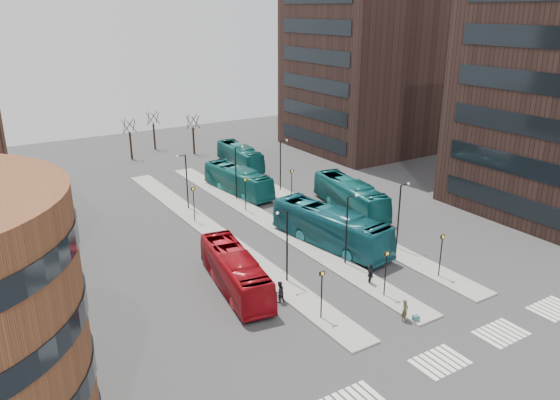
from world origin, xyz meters
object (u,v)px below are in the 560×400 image
suitcase (416,319)px  teal_bus_d (240,156)px  red_bus (235,271)px  commuter_c (372,256)px  teal_bus_b (238,180)px  commuter_b (371,275)px  traveller (405,310)px  teal_bus_c (350,196)px  commuter_a (279,292)px  teal_bus_a (330,227)px

suitcase → teal_bus_d: bearing=92.7°
red_bus → commuter_c: (11.99, -2.43, -0.78)m
teal_bus_b → teal_bus_d: teal_bus_b is taller
commuter_b → commuter_c: 3.80m
suitcase → traveller: traveller is taller
teal_bus_c → commuter_a: (-17.11, -12.69, -0.81)m
teal_bus_c → commuter_b: (-9.52, -14.27, -0.76)m
commuter_a → suitcase: bearing=123.4°
teal_bus_d → commuter_b: bearing=-97.0°
teal_bus_d → traveller: bearing=-97.5°
teal_bus_d → commuter_a: bearing=-108.9°
teal_bus_a → teal_bus_d: 28.63m
teal_bus_b → teal_bus_c: teal_bus_c is taller
teal_bus_d → commuter_a: teal_bus_d is taller
teal_bus_c → traveller: 22.49m
commuter_b → suitcase: bearing=-165.3°
teal_bus_d → commuter_c: (-4.97, -33.21, -0.76)m
suitcase → teal_bus_b: 32.11m
suitcase → traveller: 0.97m
teal_bus_a → teal_bus_d: bearing=69.7°
suitcase → commuter_a: bearing=145.7°
teal_bus_d → teal_bus_a: bearing=-96.4°
traveller → suitcase: bearing=-65.1°
red_bus → commuter_b: 10.78m
red_bus → teal_bus_a: 11.70m
red_bus → teal_bus_b: bearing=70.7°
suitcase → teal_bus_a: 14.23m
red_bus → teal_bus_d: (16.96, 30.78, -0.02)m
teal_bus_b → teal_bus_c: bearing=-63.2°
suitcase → red_bus: size_ratio=0.05×
teal_bus_c → commuter_c: bearing=-112.7°
suitcase → teal_bus_d: (8.49, 41.93, 1.26)m
teal_bus_a → commuter_a: size_ratio=7.58×
teal_bus_a → teal_bus_b: size_ratio=1.15×
teal_bus_b → commuter_c: bearing=-94.4°
commuter_a → teal_bus_a: bearing=-154.6°
teal_bus_a → teal_bus_d: teal_bus_a is taller
teal_bus_a → commuter_a: teal_bus_a is taller
red_bus → teal_bus_d: size_ratio=1.01×
traveller → commuter_a: commuter_a is taller
teal_bus_c → commuter_a: teal_bus_c is taller
teal_bus_a → teal_bus_b: (-0.02, 18.11, -0.24)m
teal_bus_b → teal_bus_c: size_ratio=0.94×
red_bus → teal_bus_c: bearing=34.9°
red_bus → commuter_c: size_ratio=7.19×
teal_bus_a → commuter_c: 5.26m
red_bus → teal_bus_c: size_ratio=0.93×
teal_bus_c → commuter_b: teal_bus_c is taller
teal_bus_b → teal_bus_d: size_ratio=1.03×
red_bus → commuter_a: (1.82, -3.63, -0.69)m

